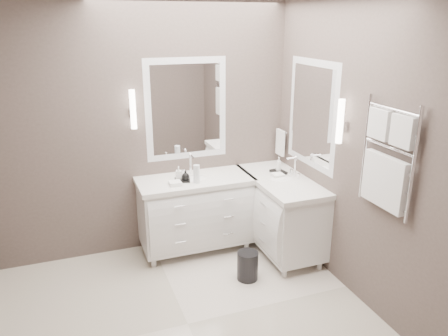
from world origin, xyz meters
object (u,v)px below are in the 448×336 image
object	(u,v)px
vanity_right	(280,209)
waste_bin	(248,266)
towel_ladder	(387,163)
vanity_back	(196,209)

from	to	relation	value
vanity_right	waste_bin	world-z (taller)	vanity_right
vanity_right	towel_ladder	xyz separation A→B (m)	(0.23, -1.30, 0.91)
vanity_right	towel_ladder	world-z (taller)	towel_ladder
vanity_back	waste_bin	size ratio (longest dim) A/B	4.22
vanity_back	towel_ladder	size ratio (longest dim) A/B	1.38
vanity_right	waste_bin	size ratio (longest dim) A/B	4.22
waste_bin	vanity_right	bearing A→B (deg)	37.46
vanity_right	waste_bin	xyz separation A→B (m)	(-0.57, -0.44, -0.34)
vanity_right	towel_ladder	bearing A→B (deg)	-80.16
towel_ladder	vanity_right	bearing A→B (deg)	99.84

